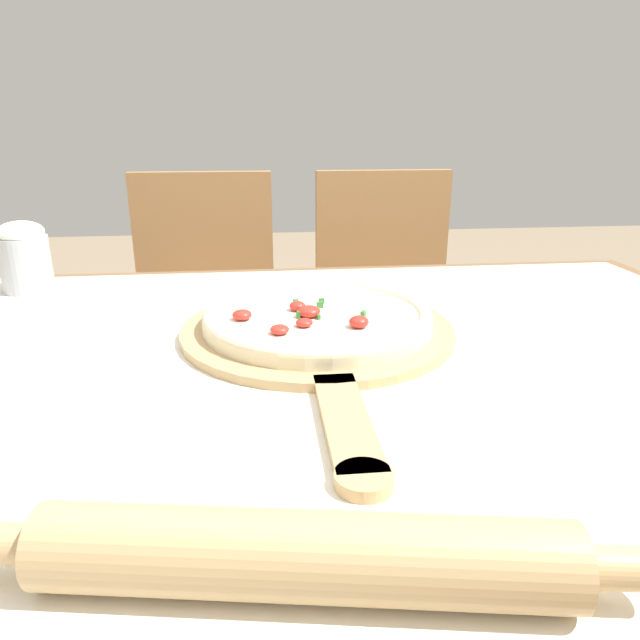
# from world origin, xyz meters

# --- Properties ---
(dining_table) EXTENTS (1.35, 0.97, 0.75)m
(dining_table) POSITION_xyz_m (0.00, 0.00, 0.65)
(dining_table) COLOR brown
(dining_table) RESTS_ON ground_plane
(towel_cloth) EXTENTS (1.27, 0.89, 0.00)m
(towel_cloth) POSITION_xyz_m (0.00, 0.00, 0.75)
(towel_cloth) COLOR white
(towel_cloth) RESTS_ON dining_table
(pizza_peel) EXTENTS (0.38, 0.57, 0.01)m
(pizza_peel) POSITION_xyz_m (-0.02, 0.07, 0.76)
(pizza_peel) COLOR tan
(pizza_peel) RESTS_ON towel_cloth
(pizza) EXTENTS (0.32, 0.32, 0.03)m
(pizza) POSITION_xyz_m (-0.02, 0.09, 0.78)
(pizza) COLOR beige
(pizza) RESTS_ON pizza_peel
(rolling_pin) EXTENTS (0.42, 0.11, 0.05)m
(rolling_pin) POSITION_xyz_m (-0.07, -0.37, 0.78)
(rolling_pin) COLOR tan
(rolling_pin) RESTS_ON towel_cloth
(chair_left) EXTENTS (0.40, 0.40, 0.91)m
(chair_left) POSITION_xyz_m (-0.24, 0.85, 0.53)
(chair_left) COLOR #A37547
(chair_left) RESTS_ON ground_plane
(chair_right) EXTENTS (0.40, 0.40, 0.91)m
(chair_right) POSITION_xyz_m (0.26, 0.85, 0.53)
(chair_right) COLOR #A37547
(chair_right) RESTS_ON ground_plane
(flour_cup) EXTENTS (0.08, 0.08, 0.12)m
(flour_cup) POSITION_xyz_m (-0.50, 0.36, 0.82)
(flour_cup) COLOR #B2B7BC
(flour_cup) RESTS_ON towel_cloth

